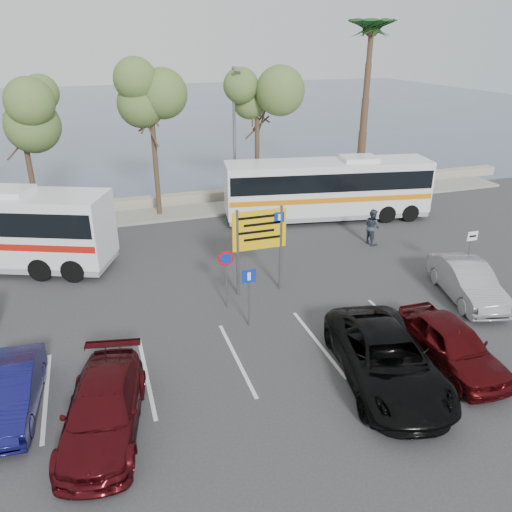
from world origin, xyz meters
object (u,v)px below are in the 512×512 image
object	(u,v)px
direction_sign	(260,236)
pedestrian_far	(372,227)
car_red	(451,344)
coach_bus_right	(327,191)
car_blue	(10,392)
street_lamp_right	(235,133)
car_maroon	(103,409)
suv_black	(386,359)
car_silver_b	(467,282)

from	to	relation	value
direction_sign	pedestrian_far	world-z (taller)	direction_sign
car_red	coach_bus_right	bearing A→B (deg)	82.21
car_blue	pedestrian_far	xyz separation A→B (m)	(15.85, 7.83, 0.25)
direction_sign	car_blue	distance (m)	10.12
street_lamp_right	coach_bus_right	world-z (taller)	street_lamp_right
direction_sign	car_blue	size ratio (longest dim) A/B	0.91
street_lamp_right	direction_sign	bearing A→B (deg)	-100.94
direction_sign	car_maroon	bearing A→B (deg)	-135.92
coach_bus_right	car_red	size ratio (longest dim) A/B	2.67
car_maroon	car_red	distance (m)	10.56
car_blue	suv_black	size ratio (longest dim) A/B	0.71
car_maroon	pedestrian_far	world-z (taller)	pedestrian_far
suv_black	pedestrian_far	world-z (taller)	pedestrian_far
car_maroon	suv_black	distance (m)	8.16
suv_black	car_silver_b	world-z (taller)	suv_black
car_blue	car_maroon	size ratio (longest dim) A/B	0.84
street_lamp_right	car_silver_b	xyz separation A→B (m)	(5.63, -13.45, -3.87)
car_blue	car_maroon	bearing A→B (deg)	-28.89
direction_sign	coach_bus_right	distance (m)	9.80
direction_sign	car_blue	world-z (taller)	direction_sign
direction_sign	coach_bus_right	bearing A→B (deg)	48.35
car_blue	car_silver_b	distance (m)	16.51
car_maroon	car_silver_b	world-z (taller)	car_silver_b
pedestrian_far	coach_bus_right	bearing A→B (deg)	-1.52
suv_black	pedestrian_far	distance (m)	11.21
street_lamp_right	car_red	distance (m)	17.49
car_maroon	pedestrian_far	size ratio (longest dim) A/B	2.60
car_red	suv_black	bearing A→B (deg)	-176.01
street_lamp_right	pedestrian_far	distance (m)	9.49
street_lamp_right	car_blue	bearing A→B (deg)	-125.82
car_blue	street_lamp_right	bearing A→B (deg)	58.28
car_silver_b	direction_sign	bearing A→B (deg)	171.58
direction_sign	car_blue	xyz separation A→B (m)	(-8.81, -4.65, -1.78)
direction_sign	pedestrian_far	xyz separation A→B (m)	(7.04, 3.18, -1.53)
direction_sign	car_silver_b	world-z (taller)	direction_sign
car_red	pedestrian_far	world-z (taller)	pedestrian_far
car_red	pedestrian_far	xyz separation A→B (m)	(2.90, 9.79, 0.16)
suv_black	car_silver_b	size ratio (longest dim) A/B	1.26
street_lamp_right	suv_black	bearing A→B (deg)	-90.85
car_blue	car_red	distance (m)	13.10
street_lamp_right	car_maroon	size ratio (longest dim) A/B	1.70
coach_bus_right	car_silver_b	distance (m)	10.54
car_silver_b	pedestrian_far	size ratio (longest dim) A/B	2.46
pedestrian_far	street_lamp_right	bearing A→B (deg)	26.21
car_blue	car_silver_b	xyz separation A→B (m)	(16.44, 1.52, 0.08)
car_red	suv_black	world-z (taller)	suv_black
car_red	pedestrian_far	distance (m)	10.21
street_lamp_right	car_silver_b	distance (m)	15.09
car_blue	direction_sign	bearing A→B (deg)	31.92
car_maroon	car_red	size ratio (longest dim) A/B	1.08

